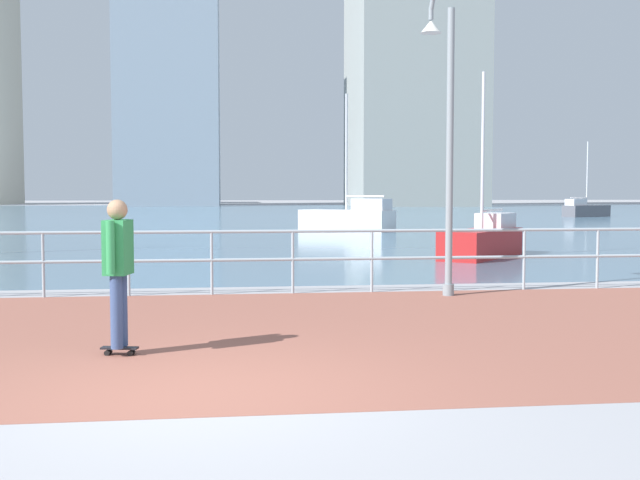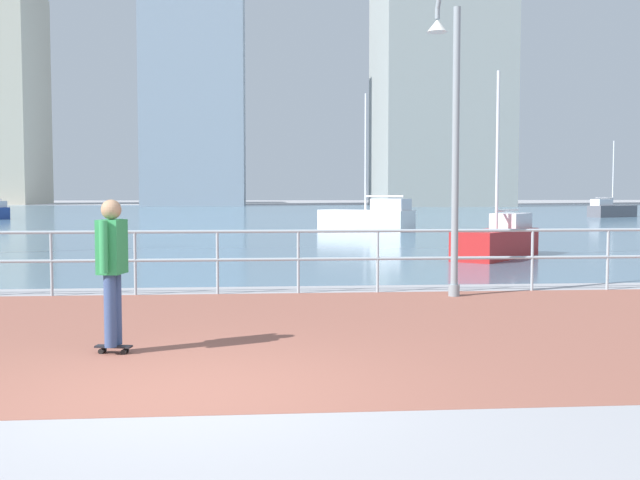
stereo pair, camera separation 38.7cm
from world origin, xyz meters
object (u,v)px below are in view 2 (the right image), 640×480
at_px(skateboarder, 112,262).
at_px(sailboat_navy, 369,218).
at_px(sailboat_gray, 611,210).
at_px(lamppost, 450,119).
at_px(sailboat_yellow, 498,240).

height_order(skateboarder, sailboat_navy, sailboat_navy).
xyz_separation_m(sailboat_navy, sailboat_gray, (19.66, 17.19, -0.08)).
distance_m(lamppost, sailboat_gray, 44.21).
bearing_deg(lamppost, sailboat_yellow, 65.99).
bearing_deg(sailboat_gray, sailboat_navy, -138.83).
relative_size(skateboarder, sailboat_yellow, 0.34).
bearing_deg(sailboat_navy, sailboat_gray, 41.17).
height_order(sailboat_yellow, sailboat_gray, sailboat_gray).
xyz_separation_m(skateboarder, sailboat_yellow, (8.05, 11.53, -0.54)).
bearing_deg(lamppost, sailboat_navy, 85.19).
relative_size(sailboat_yellow, sailboat_gray, 0.94).
bearing_deg(skateboarder, sailboat_gray, 58.49).
bearing_deg(sailboat_gray, skateboarder, -121.51).
xyz_separation_m(lamppost, sailboat_navy, (1.80, 21.37, -2.42)).
bearing_deg(skateboarder, lamppost, 41.88).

